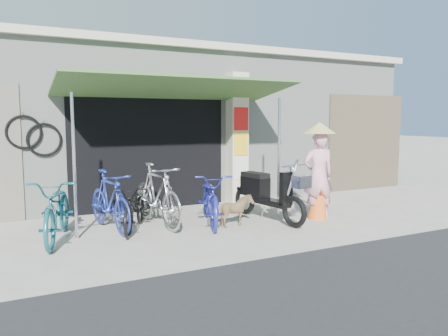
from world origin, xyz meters
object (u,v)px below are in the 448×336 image
nun (318,172)px  street_dog (235,211)px  moped (266,194)px  bike_black (135,207)px  bike_blue (110,201)px  bike_silver (157,194)px  bike_teal (58,209)px  bike_navy (211,198)px

nun → street_dog: bearing=9.7°
moped → bike_black: bearing=163.6°
bike_blue → bike_black: (0.39, -0.22, -0.12)m
bike_blue → nun: (3.83, -0.88, 0.40)m
bike_blue → moped: (2.87, -0.53, -0.01)m
bike_silver → street_dog: bearing=-38.2°
moped → nun: nun is taller
bike_blue → street_dog: bike_blue is taller
bike_teal → bike_blue: bearing=33.9°
bike_blue → moped: size_ratio=0.88×
bike_teal → bike_silver: bearing=24.7°
bike_blue → bike_navy: bike_blue is taller
bike_teal → bike_silver: size_ratio=1.02×
bike_navy → moped: 1.11m
bike_black → street_dog: 1.76m
bike_silver → moped: 2.09m
bike_blue → bike_black: size_ratio=1.12×
bike_teal → bike_blue: bike_blue is taller
bike_black → moped: size_ratio=0.79×
bike_navy → nun: 2.18m
bike_black → nun: (3.45, -0.66, 0.51)m
bike_blue → street_dog: size_ratio=2.55×
street_dog → moped: 0.86m
bike_navy → nun: bearing=4.0°
bike_blue → moped: bearing=-19.8°
bike_navy → bike_blue: bearing=-174.0°
bike_silver → bike_navy: size_ratio=1.03×
bike_black → bike_blue: bearing=176.9°
bike_silver → bike_navy: bearing=-28.6°
bike_silver → moped: bike_silver is taller
moped → nun: (0.97, -0.35, 0.41)m
moped → bike_navy: bearing=162.4°
bike_blue → bike_silver: (0.85, -0.01, 0.05)m
bike_blue → nun: 3.95m
bike_blue → bike_navy: (1.76, -0.37, -0.04)m
street_dog → moped: (0.80, 0.21, 0.23)m
bike_teal → bike_silver: 1.75m
nun → bike_blue: bearing=1.0°
bike_black → bike_silver: (0.46, 0.21, 0.16)m
bike_teal → bike_black: bike_teal is taller
bike_black → nun: bearing=15.4°
bike_teal → street_dog: (2.94, -0.45, -0.22)m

